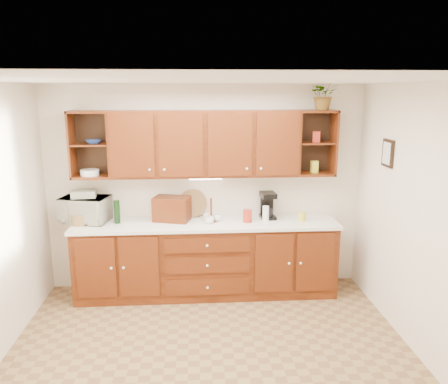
{
  "coord_description": "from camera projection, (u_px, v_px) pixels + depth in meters",
  "views": [
    {
      "loc": [
        -0.13,
        -3.71,
        2.51
      ],
      "look_at": [
        0.2,
        1.15,
        1.38
      ],
      "focal_mm": 35.0,
      "sensor_mm": 36.0,
      "label": 1
    }
  ],
  "objects": [
    {
      "name": "pantry_box_red",
      "position": [
        316.0,
        137.0,
        5.35
      ],
      "size": [
        0.1,
        0.1,
        0.13
      ],
      "primitive_type": "cube",
      "rotation": [
        0.0,
        0.0,
        -0.24
      ],
      "color": "#AF2A19",
      "rests_on": "upper_cabinets"
    },
    {
      "name": "right_wall",
      "position": [
        427.0,
        226.0,
        4.01
      ],
      "size": [
        0.0,
        3.5,
        3.5
      ],
      "primitive_type": "plane",
      "rotation": [
        1.57,
        0.0,
        -1.57
      ],
      "color": "#EFE1C9",
      "rests_on": "floor"
    },
    {
      "name": "bowl_stack",
      "position": [
        94.0,
        142.0,
        5.19
      ],
      "size": [
        0.24,
        0.24,
        0.05
      ],
      "primitive_type": "imported",
      "rotation": [
        0.0,
        0.0,
        0.3
      ],
      "color": "navy",
      "rests_on": "upper_cabinets"
    },
    {
      "name": "bread_box",
      "position": [
        172.0,
        209.0,
        5.4
      ],
      "size": [
        0.49,
        0.38,
        0.3
      ],
      "primitive_type": "cube",
      "rotation": [
        0.0,
        0.0,
        -0.28
      ],
      "color": "#391306",
      "rests_on": "countertop"
    },
    {
      "name": "wine_bottle",
      "position": [
        117.0,
        212.0,
        5.3
      ],
      "size": [
        0.07,
        0.07,
        0.29
      ],
      "primitive_type": "cylinder",
      "rotation": [
        0.0,
        0.0,
        -0.02
      ],
      "color": "black",
      "rests_on": "countertop"
    },
    {
      "name": "woven_tray",
      "position": [
        193.0,
        216.0,
        5.59
      ],
      "size": [
        0.37,
        0.12,
        0.36
      ],
      "primitive_type": "cylinder",
      "rotation": [
        1.36,
        0.0,
        0.09
      ],
      "color": "olive",
      "rests_on": "countertop"
    },
    {
      "name": "wicker_basket",
      "position": [
        81.0,
        219.0,
        5.28
      ],
      "size": [
        0.27,
        0.27,
        0.13
      ],
      "primitive_type": "cylinder",
      "rotation": [
        0.0,
        0.0,
        0.11
      ],
      "color": "olive",
      "rests_on": "countertop"
    },
    {
      "name": "framed_picture",
      "position": [
        388.0,
        153.0,
        4.76
      ],
      "size": [
        0.03,
        0.24,
        0.3
      ],
      "primitive_type": "cube",
      "color": "black",
      "rests_on": "right_wall"
    },
    {
      "name": "base_cabinets",
      "position": [
        207.0,
        259.0,
        5.48
      ],
      "size": [
        3.2,
        0.6,
        0.9
      ],
      "primitive_type": "cube",
      "color": "#391306",
      "rests_on": "floor"
    },
    {
      "name": "towel_stack",
      "position": [
        84.0,
        194.0,
        5.31
      ],
      "size": [
        0.3,
        0.23,
        0.08
      ],
      "primitive_type": "cube",
      "rotation": [
        0.0,
        0.0,
        0.1
      ],
      "color": "tan",
      "rests_on": "microwave"
    },
    {
      "name": "mug_tree",
      "position": [
        211.0,
        218.0,
        5.38
      ],
      "size": [
        0.27,
        0.27,
        0.3
      ],
      "rotation": [
        0.0,
        0.0,
        0.24
      ],
      "color": "#391306",
      "rests_on": "countertop"
    },
    {
      "name": "canister_red",
      "position": [
        247.0,
        216.0,
        5.35
      ],
      "size": [
        0.13,
        0.13,
        0.16
      ],
      "primitive_type": "cylinder",
      "rotation": [
        0.0,
        0.0,
        -0.2
      ],
      "color": "#AF2A19",
      "rests_on": "countertop"
    },
    {
      "name": "plate_stack",
      "position": [
        90.0,
        172.0,
        5.26
      ],
      "size": [
        0.25,
        0.25,
        0.07
      ],
      "primitive_type": "cylinder",
      "rotation": [
        0.0,
        0.0,
        0.1
      ],
      "color": "white",
      "rests_on": "upper_cabinets"
    },
    {
      "name": "pantry_box_yellow",
      "position": [
        314.0,
        167.0,
        5.43
      ],
      "size": [
        0.09,
        0.07,
        0.15
      ],
      "primitive_type": "cube",
      "rotation": [
        0.0,
        0.0,
        0.13
      ],
      "color": "gold",
      "rests_on": "upper_cabinets"
    },
    {
      "name": "upper_cabinets",
      "position": [
        206.0,
        143.0,
        5.3
      ],
      "size": [
        3.2,
        0.33,
        0.8
      ],
      "color": "#391306",
      "rests_on": "back_wall"
    },
    {
      "name": "back_wall",
      "position": [
        205.0,
        188.0,
        5.58
      ],
      "size": [
        4.0,
        0.0,
        4.0
      ],
      "primitive_type": "plane",
      "rotation": [
        1.57,
        0.0,
        0.0
      ],
      "color": "#EFE1C9",
      "rests_on": "floor"
    },
    {
      "name": "countertop",
      "position": [
        206.0,
        224.0,
        5.37
      ],
      "size": [
        3.24,
        0.64,
        0.04
      ],
      "primitive_type": "cube",
      "color": "white",
      "rests_on": "base_cabinets"
    },
    {
      "name": "canister_white",
      "position": [
        266.0,
        213.0,
        5.4
      ],
      "size": [
        0.08,
        0.08,
        0.19
      ],
      "primitive_type": "cylinder",
      "rotation": [
        0.0,
        0.0,
        -0.01
      ],
      "color": "white",
      "rests_on": "countertop"
    },
    {
      "name": "potted_plant",
      "position": [
        324.0,
        94.0,
        5.2
      ],
      "size": [
        0.33,
        0.29,
        0.37
      ],
      "primitive_type": "imported",
      "rotation": [
        0.0,
        0.0,
        -0.0
      ],
      "color": "#999999",
      "rests_on": "upper_cabinets"
    },
    {
      "name": "floor",
      "position": [
        211.0,
        360.0,
        4.17
      ],
      "size": [
        4.0,
        4.0,
        0.0
      ],
      "primitive_type": "plane",
      "color": "olive",
      "rests_on": "ground"
    },
    {
      "name": "canister_yellow",
      "position": [
        302.0,
        217.0,
        5.4
      ],
      "size": [
        0.11,
        0.11,
        0.11
      ],
      "primitive_type": "cylinder",
      "rotation": [
        0.0,
        0.0,
        0.38
      ],
      "color": "gold",
      "rests_on": "countertop"
    },
    {
      "name": "undercabinet_light",
      "position": [
        206.0,
        178.0,
        5.34
      ],
      "size": [
        0.4,
        0.05,
        0.02
      ],
      "primitive_type": "cube",
      "color": "white",
      "rests_on": "upper_cabinets"
    },
    {
      "name": "ceiling",
      "position": [
        209.0,
        80.0,
        3.59
      ],
      "size": [
        4.0,
        4.0,
        0.0
      ],
      "primitive_type": "plane",
      "rotation": [
        3.14,
        0.0,
        0.0
      ],
      "color": "white",
      "rests_on": "back_wall"
    },
    {
      "name": "microwave",
      "position": [
        85.0,
        209.0,
        5.35
      ],
      "size": [
        0.63,
        0.48,
        0.31
      ],
      "primitive_type": "imported",
      "rotation": [
        0.0,
        0.0,
        -0.2
      ],
      "color": "beige",
      "rests_on": "countertop"
    },
    {
      "name": "coffee_maker",
      "position": [
        268.0,
        206.0,
        5.52
      ],
      "size": [
        0.2,
        0.25,
        0.33
      ],
      "rotation": [
        0.0,
        0.0,
        0.08
      ],
      "color": "black",
      "rests_on": "countertop"
    }
  ]
}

